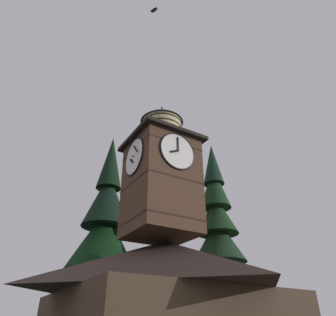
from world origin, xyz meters
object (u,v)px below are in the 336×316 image
Objects in this scene: pine_tree_aside at (219,254)px; moon at (139,228)px; pine_tree_behind at (102,250)px; flying_bird_high at (154,10)px; building_main at (165,298)px; clock_tower at (161,172)px.

moon is (-6.53, -27.73, 10.01)m from pine_tree_aside.
moon is at bearing -121.91° from pine_tree_behind.
pine_tree_aside is at bearing 76.75° from moon.
flying_bird_high reaches higher than moon.
clock_tower reaches higher than building_main.
moon reaches higher than clock_tower.
pine_tree_behind is 9.15m from pine_tree_aside.
moon reaches higher than pine_tree_behind.
clock_tower is 0.61× the size of pine_tree_aside.
building_main is 7.89m from clock_tower.
pine_tree_behind is at bearing -101.11° from flying_bird_high.
building_main is at bearing -137.46° from clock_tower.
clock_tower is 33.03m from moon.
moon is at bearing -103.25° from pine_tree_aside.
clock_tower is 0.56× the size of pine_tree_behind.
moon is (-12.93, -29.87, 5.61)m from clock_tower.
clock_tower is at bearing 97.35° from pine_tree_behind.
flying_bird_high is at bearing 64.73° from moon.
flying_bird_high is (2.39, 12.20, 13.07)m from pine_tree_behind.
building_main is at bearing 104.44° from pine_tree_behind.
building_main is 6.07× the size of moon.
pine_tree_aside is 18.05m from flying_bird_high.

